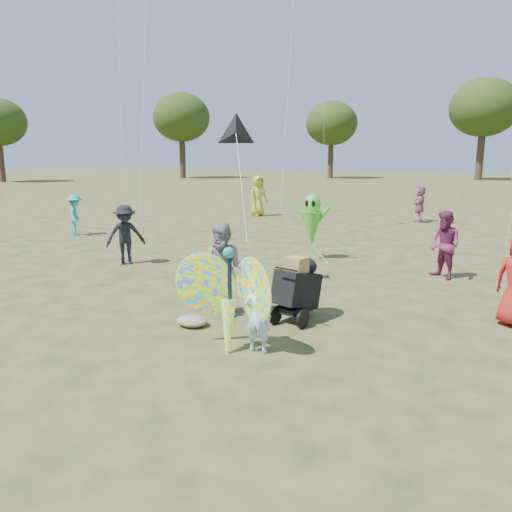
{
  "coord_description": "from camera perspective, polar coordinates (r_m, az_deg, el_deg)",
  "views": [
    {
      "loc": [
        3.18,
        -5.78,
        2.73
      ],
      "look_at": [
        -0.2,
        1.5,
        1.1
      ],
      "focal_mm": 35.0,
      "sensor_mm": 36.0,
      "label": 1
    }
  ],
  "objects": [
    {
      "name": "jogging_stroller",
      "position": [
        8.37,
        4.78,
        -3.21
      ],
      "size": [
        0.69,
        1.12,
        1.09
      ],
      "rotation": [
        0.0,
        0.0,
        -0.3
      ],
      "color": "black",
      "rests_on": "ground"
    },
    {
      "name": "tree_line",
      "position": [
        50.94,
        26.35,
        15.0
      ],
      "size": [
        91.78,
        33.6,
        10.79
      ],
      "color": "#3A2D21",
      "rests_on": "ground"
    },
    {
      "name": "crowd_b",
      "position": [
        12.99,
        -14.7,
        2.36
      ],
      "size": [
        1.06,
        1.1,
        1.51
      ],
      "primitive_type": "imported",
      "rotation": [
        0.0,
        0.0,
        0.86
      ],
      "color": "black",
      "rests_on": "ground"
    },
    {
      "name": "ground",
      "position": [
        7.14,
        -3.69,
        -11.03
      ],
      "size": [
        160.0,
        160.0,
        0.0
      ],
      "primitive_type": "plane",
      "color": "#51592B",
      "rests_on": "ground"
    },
    {
      "name": "child_girl",
      "position": [
        7.0,
        0.23,
        -6.86
      ],
      "size": [
        0.4,
        0.27,
        1.06
      ],
      "primitive_type": "imported",
      "rotation": [
        0.0,
        0.0,
        3.2
      ],
      "color": "#B2D3FC",
      "rests_on": "ground"
    },
    {
      "name": "crowd_e",
      "position": [
        11.85,
        20.76,
        1.18
      ],
      "size": [
        0.94,
        0.92,
        1.53
      ],
      "primitive_type": "imported",
      "rotation": [
        0.0,
        0.0,
        5.57
      ],
      "color": "#732651",
      "rests_on": "ground"
    },
    {
      "name": "grey_bag",
      "position": [
        8.24,
        -7.32,
        -7.36
      ],
      "size": [
        0.53,
        0.43,
        0.17
      ],
      "primitive_type": "ellipsoid",
      "color": "gray",
      "rests_on": "ground"
    },
    {
      "name": "butterfly_kite",
      "position": [
        7.05,
        -3.14,
        -5.0
      ],
      "size": [
        1.74,
        0.75,
        1.68
      ],
      "color": "red",
      "rests_on": "ground"
    },
    {
      "name": "crowd_j",
      "position": [
        21.69,
        18.17,
        5.72
      ],
      "size": [
        0.6,
        1.46,
        1.53
      ],
      "primitive_type": "imported",
      "rotation": [
        0.0,
        0.0,
        4.82
      ],
      "color": "#A96171",
      "rests_on": "ground"
    },
    {
      "name": "crowd_i",
      "position": [
        18.27,
        -19.94,
        4.43
      ],
      "size": [
        0.97,
        1.04,
        1.4
      ],
      "primitive_type": "imported",
      "rotation": [
        0.0,
        0.0,
        2.23
      ],
      "color": "teal",
      "rests_on": "ground"
    },
    {
      "name": "alien_kite",
      "position": [
        13.25,
        6.4,
        3.78
      ],
      "size": [
        1.12,
        0.69,
        1.74
      ],
      "color": "green",
      "rests_on": "ground"
    },
    {
      "name": "adult_man",
      "position": [
        8.51,
        -3.71,
        -1.61
      ],
      "size": [
        0.86,
        0.71,
        1.61
      ],
      "primitive_type": "imported",
      "rotation": [
        0.0,
        0.0,
        0.13
      ],
      "color": "gray",
      "rests_on": "ground"
    },
    {
      "name": "crowd_g",
      "position": [
        22.67,
        0.23,
        6.88
      ],
      "size": [
        0.96,
        1.06,
        1.82
      ],
      "primitive_type": "imported",
      "rotation": [
        0.0,
        0.0,
        1.02
      ],
      "color": "gold",
      "rests_on": "ground"
    },
    {
      "name": "delta_kite_rig",
      "position": [
        10.13,
        -2.29,
        13.82
      ],
      "size": [
        1.5,
        1.98,
        2.27
      ],
      "color": "black",
      "rests_on": "ground"
    }
  ]
}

